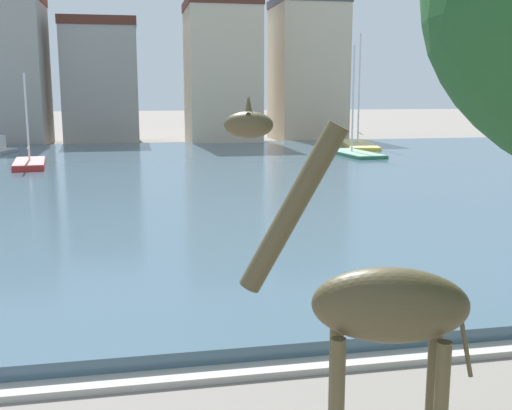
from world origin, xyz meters
name	(u,v)px	position (x,y,z in m)	size (l,w,h in m)	color
harbor_water	(191,180)	(0.00, 29.49, 0.20)	(79.80, 44.47, 0.40)	#3D5666
quay_edge_coping	(308,366)	(0.00, 7.01, 0.06)	(79.80, 0.50, 0.12)	#ADA89E
giraffe_statue	(376,313)	(-0.33, 3.22, 2.46)	(2.71, 1.18, 4.82)	#4C4228
sailboat_green	(351,155)	(12.21, 38.86, 0.35)	(2.71, 6.90, 7.92)	#236B42
sailboat_red	(30,166)	(-9.05, 36.19, 0.40)	(2.27, 5.90, 5.88)	red
sailboat_yellow	(357,146)	(15.17, 45.53, 0.37)	(4.10, 9.59, 9.33)	gold
townhouse_end_terrace	(13,70)	(-13.03, 55.78, 6.60)	(5.59, 7.79, 13.17)	gray
townhouse_wide_warehouse	(101,82)	(-5.62, 57.48, 5.63)	(6.74, 7.50, 11.24)	gray
townhouse_corner_house	(222,73)	(5.15, 53.79, 6.38)	(6.33, 7.95, 12.73)	#C6B293
townhouse_tall_gabled	(307,70)	(14.20, 57.52, 6.86)	(6.55, 7.75, 13.68)	#C6B293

